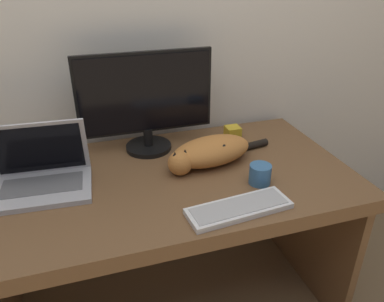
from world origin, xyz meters
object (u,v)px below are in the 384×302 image
object	(u,v)px
external_keyboard	(239,208)
cat	(209,151)
laptop	(41,176)
coffee_mug	(260,174)
monitor	(146,101)

from	to	relation	value
external_keyboard	cat	world-z (taller)	cat
laptop	cat	bearing A→B (deg)	2.56
cat	coffee_mug	distance (m)	0.24
external_keyboard	monitor	bearing A→B (deg)	104.49
external_keyboard	coffee_mug	size ratio (longest dim) A/B	4.48
cat	laptop	bearing A→B (deg)	169.32
cat	monitor	bearing A→B (deg)	125.41
coffee_mug	external_keyboard	bearing A→B (deg)	-136.34
cat	coffee_mug	size ratio (longest dim) A/B	6.00
monitor	cat	bearing A→B (deg)	-44.95
external_keyboard	coffee_mug	bearing A→B (deg)	38.38
monitor	external_keyboard	size ratio (longest dim) A/B	1.55
external_keyboard	cat	size ratio (longest dim) A/B	0.75
monitor	cat	world-z (taller)	monitor
laptop	external_keyboard	bearing A→B (deg)	-25.18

